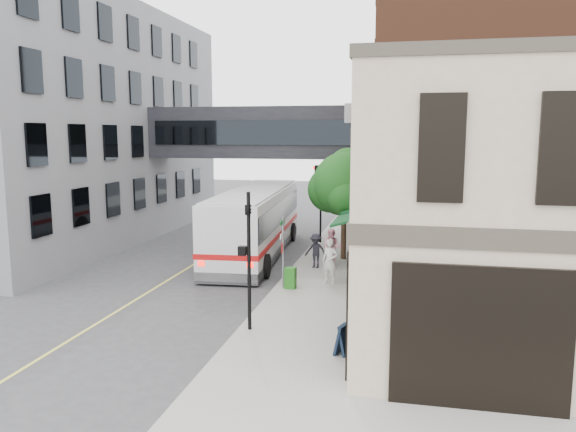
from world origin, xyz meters
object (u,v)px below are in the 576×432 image
at_px(pedestrian_b, 332,248).
at_px(bus, 255,219).
at_px(sandwich_board, 343,339).
at_px(pedestrian_c, 316,251).
at_px(newspaper_box, 290,278).
at_px(pedestrian_a, 330,261).

bearing_deg(pedestrian_b, bus, 156.51).
relative_size(bus, sandwich_board, 14.54).
relative_size(bus, pedestrian_c, 7.92).
height_order(pedestrian_b, sandwich_board, pedestrian_b).
distance_m(bus, newspaper_box, 7.36).
bearing_deg(sandwich_board, pedestrian_a, 118.90).
xyz_separation_m(bus, sandwich_board, (6.16, -12.97, -1.34)).
xyz_separation_m(pedestrian_b, pedestrian_c, (-0.73, -0.29, -0.10)).
bearing_deg(sandwich_board, pedestrian_b, 117.59).
xyz_separation_m(pedestrian_b, sandwich_board, (1.73, -10.55, -0.47)).
bearing_deg(pedestrian_b, newspaper_box, -100.98).
distance_m(pedestrian_b, pedestrian_c, 0.80).
bearing_deg(pedestrian_b, pedestrian_a, -78.90).
height_order(bus, newspaper_box, bus).
relative_size(pedestrian_a, newspaper_box, 2.21).
height_order(bus, sandwich_board, bus).
bearing_deg(bus, sandwich_board, -64.60).
distance_m(pedestrian_c, newspaper_box, 3.79).
distance_m(pedestrian_c, sandwich_board, 10.55).
bearing_deg(pedestrian_a, pedestrian_b, 114.04).
bearing_deg(newspaper_box, bus, 119.99).
xyz_separation_m(newspaper_box, sandwich_board, (2.90, -6.51, 0.01)).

